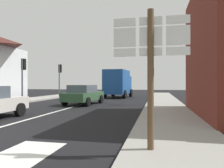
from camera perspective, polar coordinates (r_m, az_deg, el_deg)
ground_plane at (r=16.29m, az=-8.25°, el=-5.44°), size 80.00×80.00×0.00m
sidewalk_right at (r=13.33m, az=14.01°, el=-6.38°), size 2.61×44.00×0.14m
lane_centre_stripe at (r=12.62m, az=-14.51°, el=-7.04°), size 0.16×12.00×0.01m
lane_turn_arrow at (r=5.38m, az=-22.78°, el=-16.89°), size 1.20×2.20×0.01m
sedan_far at (r=16.53m, az=-7.45°, el=-2.71°), size 2.25×4.33×1.47m
delivery_truck at (r=24.46m, az=1.57°, el=0.29°), size 2.79×5.15×3.05m
route_sign_post at (r=4.86m, az=10.08°, el=5.13°), size 1.66×0.14×3.20m
traffic_light_near_left at (r=19.02m, az=-22.21°, el=3.36°), size 0.30×0.49×3.59m
traffic_light_near_right at (r=16.28m, az=10.05°, el=3.07°), size 0.30×0.49×3.26m
traffic_light_far_left at (r=24.91m, az=-13.50°, el=2.79°), size 0.30×0.49×3.70m
traffic_light_far_right at (r=24.35m, az=10.60°, el=2.14°), size 0.30×0.49×3.29m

